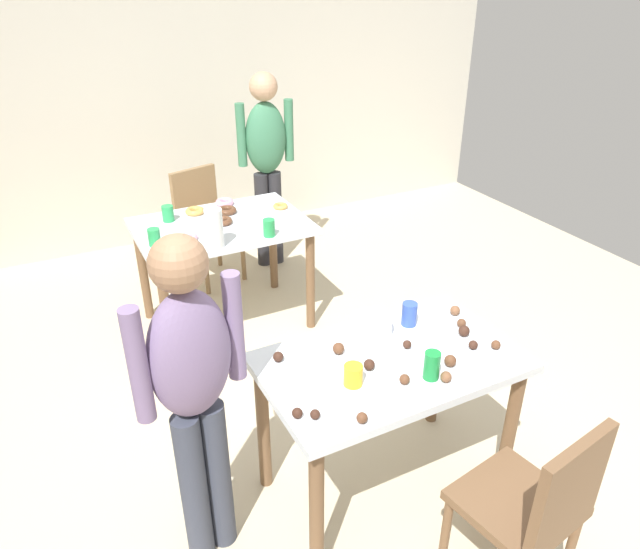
{
  "coord_description": "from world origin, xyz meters",
  "views": [
    {
      "loc": [
        -1.19,
        -1.92,
        2.26
      ],
      "look_at": [
        -0.02,
        0.35,
        0.9
      ],
      "focal_mm": 33.14,
      "sensor_mm": 36.0,
      "label": 1
    }
  ],
  "objects_px": {
    "chair_near_table": "(536,504)",
    "chair_far_table": "(204,218)",
    "mixing_bowl": "(371,326)",
    "pitcher_far": "(214,228)",
    "dining_table_far": "(222,239)",
    "dining_table_near": "(389,381)",
    "person_girl_near": "(193,383)",
    "soda_can": "(432,365)",
    "person_adult_far": "(266,155)"
  },
  "relations": [
    {
      "from": "dining_table_far",
      "to": "soda_can",
      "type": "distance_m",
      "value": 1.95
    },
    {
      "from": "dining_table_far",
      "to": "pitcher_far",
      "type": "bearing_deg",
      "value": -113.7
    },
    {
      "from": "dining_table_near",
      "to": "dining_table_far",
      "type": "height_order",
      "value": "same"
    },
    {
      "from": "mixing_bowl",
      "to": "pitcher_far",
      "type": "distance_m",
      "value": 1.26
    },
    {
      "from": "dining_table_near",
      "to": "chair_far_table",
      "type": "xyz_separation_m",
      "value": [
        -0.07,
        2.48,
        -0.14
      ]
    },
    {
      "from": "soda_can",
      "to": "pitcher_far",
      "type": "relative_size",
      "value": 0.51
    },
    {
      "from": "person_girl_near",
      "to": "pitcher_far",
      "type": "bearing_deg",
      "value": 68.84
    },
    {
      "from": "person_girl_near",
      "to": "chair_far_table",
      "type": "bearing_deg",
      "value": 72.58
    },
    {
      "from": "dining_table_far",
      "to": "chair_far_table",
      "type": "bearing_deg",
      "value": 83.06
    },
    {
      "from": "chair_near_table",
      "to": "person_adult_far",
      "type": "bearing_deg",
      "value": 85.03
    },
    {
      "from": "pitcher_far",
      "to": "dining_table_near",
      "type": "bearing_deg",
      "value": -77.83
    },
    {
      "from": "person_girl_near",
      "to": "soda_can",
      "type": "xyz_separation_m",
      "value": [
        0.91,
        -0.24,
        -0.07
      ]
    },
    {
      "from": "dining_table_near",
      "to": "mixing_bowl",
      "type": "relative_size",
      "value": 5.71
    },
    {
      "from": "person_girl_near",
      "to": "chair_near_table",
      "type": "bearing_deg",
      "value": -36.82
    },
    {
      "from": "chair_far_table",
      "to": "soda_can",
      "type": "height_order",
      "value": "soda_can"
    },
    {
      "from": "dining_table_near",
      "to": "chair_near_table",
      "type": "xyz_separation_m",
      "value": [
        0.19,
        -0.71,
        -0.14
      ]
    },
    {
      "from": "mixing_bowl",
      "to": "soda_can",
      "type": "relative_size",
      "value": 1.59
    },
    {
      "from": "chair_near_table",
      "to": "pitcher_far",
      "type": "height_order",
      "value": "pitcher_far"
    },
    {
      "from": "person_adult_far",
      "to": "soda_can",
      "type": "xyz_separation_m",
      "value": [
        -0.39,
        -2.65,
        -0.12
      ]
    },
    {
      "from": "chair_near_table",
      "to": "dining_table_near",
      "type": "bearing_deg",
      "value": 104.75
    },
    {
      "from": "chair_near_table",
      "to": "chair_far_table",
      "type": "relative_size",
      "value": 1.0
    },
    {
      "from": "dining_table_far",
      "to": "chair_far_table",
      "type": "relative_size",
      "value": 1.26
    },
    {
      "from": "person_girl_near",
      "to": "person_adult_far",
      "type": "bearing_deg",
      "value": 61.71
    },
    {
      "from": "chair_far_table",
      "to": "mixing_bowl",
      "type": "distance_m",
      "value": 2.29
    },
    {
      "from": "dining_table_near",
      "to": "dining_table_far",
      "type": "relative_size",
      "value": 1.02
    },
    {
      "from": "dining_table_near",
      "to": "person_adult_far",
      "type": "relative_size",
      "value": 0.72
    },
    {
      "from": "chair_near_table",
      "to": "person_girl_near",
      "type": "bearing_deg",
      "value": 143.18
    },
    {
      "from": "mixing_bowl",
      "to": "pitcher_far",
      "type": "bearing_deg",
      "value": 105.44
    },
    {
      "from": "dining_table_near",
      "to": "person_girl_near",
      "type": "relative_size",
      "value": 0.75
    },
    {
      "from": "dining_table_near",
      "to": "chair_near_table",
      "type": "distance_m",
      "value": 0.75
    },
    {
      "from": "chair_far_table",
      "to": "person_adult_far",
      "type": "bearing_deg",
      "value": -1.38
    },
    {
      "from": "chair_far_table",
      "to": "dining_table_near",
      "type": "bearing_deg",
      "value": -88.29
    },
    {
      "from": "chair_far_table",
      "to": "mixing_bowl",
      "type": "relative_size",
      "value": 4.48
    },
    {
      "from": "dining_table_far",
      "to": "chair_near_table",
      "type": "distance_m",
      "value": 2.48
    },
    {
      "from": "dining_table_far",
      "to": "dining_table_near",
      "type": "bearing_deg",
      "value": -84.66
    },
    {
      "from": "chair_near_table",
      "to": "pitcher_far",
      "type": "distance_m",
      "value": 2.22
    },
    {
      "from": "mixing_bowl",
      "to": "soda_can",
      "type": "distance_m",
      "value": 0.39
    },
    {
      "from": "chair_far_table",
      "to": "mixing_bowl",
      "type": "height_order",
      "value": "chair_far_table"
    },
    {
      "from": "person_girl_near",
      "to": "mixing_bowl",
      "type": "xyz_separation_m",
      "value": [
        0.86,
        0.15,
        -0.09
      ]
    },
    {
      "from": "dining_table_far",
      "to": "chair_far_table",
      "type": "distance_m",
      "value": 0.75
    },
    {
      "from": "pitcher_far",
      "to": "soda_can",
      "type": "bearing_deg",
      "value": -76.58
    },
    {
      "from": "chair_far_table",
      "to": "person_adult_far",
      "type": "xyz_separation_m",
      "value": [
        0.54,
        -0.01,
        0.44
      ]
    },
    {
      "from": "chair_far_table",
      "to": "person_girl_near",
      "type": "distance_m",
      "value": 2.57
    },
    {
      "from": "dining_table_near",
      "to": "mixing_bowl",
      "type": "xyz_separation_m",
      "value": [
        0.03,
        0.21,
        0.16
      ]
    },
    {
      "from": "mixing_bowl",
      "to": "dining_table_near",
      "type": "bearing_deg",
      "value": -97.69
    },
    {
      "from": "chair_near_table",
      "to": "chair_far_table",
      "type": "height_order",
      "value": "same"
    },
    {
      "from": "mixing_bowl",
      "to": "pitcher_far",
      "type": "relative_size",
      "value": 0.81
    },
    {
      "from": "dining_table_near",
      "to": "pitcher_far",
      "type": "relative_size",
      "value": 4.65
    },
    {
      "from": "person_girl_near",
      "to": "pitcher_far",
      "type": "height_order",
      "value": "person_girl_near"
    },
    {
      "from": "person_girl_near",
      "to": "person_adult_far",
      "type": "relative_size",
      "value": 0.95
    }
  ]
}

